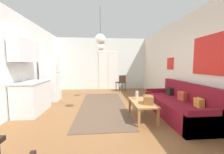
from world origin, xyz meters
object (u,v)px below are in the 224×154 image
(pendant_lamp_far, at_px, (100,47))
(accent_chair, at_px, (121,82))
(coffee_table, at_px, (142,104))
(pendant_lamp_near, at_px, (100,39))
(couch, at_px, (178,106))
(refrigerator, at_px, (51,78))
(handbag, at_px, (148,100))
(bamboo_vase, at_px, (137,95))

(pendant_lamp_far, bearing_deg, accent_chair, 58.85)
(coffee_table, relative_size, pendant_lamp_near, 1.08)
(pendant_lamp_near, bearing_deg, accent_chair, 72.08)
(couch, relative_size, pendant_lamp_far, 2.38)
(accent_chair, bearing_deg, refrigerator, 7.03)
(couch, distance_m, handbag, 0.98)
(couch, bearing_deg, pendant_lamp_near, 175.60)
(coffee_table, bearing_deg, pendant_lamp_near, 168.03)
(coffee_table, height_order, refrigerator, refrigerator)
(accent_chair, height_order, pendant_lamp_near, pendant_lamp_near)
(couch, bearing_deg, accent_chair, 106.05)
(refrigerator, relative_size, accent_chair, 2.04)
(coffee_table, bearing_deg, handbag, -65.85)
(accent_chair, distance_m, pendant_lamp_near, 3.75)
(accent_chair, bearing_deg, couch, 86.22)
(couch, height_order, pendant_lamp_near, pendant_lamp_near)
(bamboo_vase, distance_m, pendant_lamp_far, 2.30)
(pendant_lamp_near, bearing_deg, pendant_lamp_far, 90.16)
(refrigerator, bearing_deg, pendant_lamp_far, -7.83)
(pendant_lamp_near, bearing_deg, handbag, -19.84)
(handbag, relative_size, accent_chair, 0.41)
(refrigerator, bearing_deg, bamboo_vase, -31.24)
(couch, distance_m, refrigerator, 4.42)
(pendant_lamp_far, bearing_deg, couch, -39.20)
(bamboo_vase, height_order, handbag, bamboo_vase)
(accent_chair, distance_m, pendant_lamp_far, 2.56)
(handbag, height_order, accent_chair, accent_chair)
(bamboo_vase, bearing_deg, pendant_lamp_far, 123.47)
(couch, distance_m, coffee_table, 1.00)
(pendant_lamp_far, bearing_deg, pendant_lamp_near, -89.84)
(accent_chair, bearing_deg, handbag, 71.31)
(couch, xyz_separation_m, pendant_lamp_near, (-2.04, 0.16, 1.73))
(bamboo_vase, distance_m, accent_chair, 3.23)
(handbag, height_order, pendant_lamp_far, pendant_lamp_far)
(pendant_lamp_far, bearing_deg, handbag, -59.42)
(bamboo_vase, relative_size, pendant_lamp_near, 0.47)
(coffee_table, xyz_separation_m, pendant_lamp_far, (-1.05, 1.73, 1.64))
(coffee_table, distance_m, pendant_lamp_far, 2.60)
(handbag, distance_m, pendant_lamp_near, 1.90)
(handbag, bearing_deg, couch, 15.36)
(pendant_lamp_near, bearing_deg, couch, -4.40)
(bamboo_vase, bearing_deg, refrigerator, 148.76)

